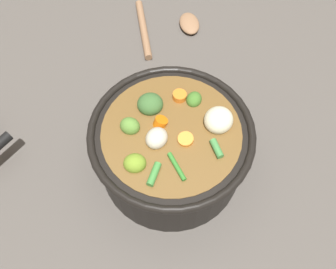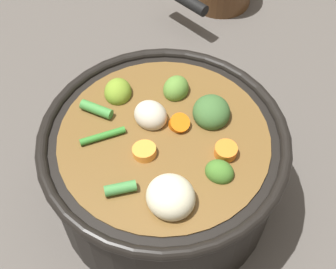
% 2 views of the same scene
% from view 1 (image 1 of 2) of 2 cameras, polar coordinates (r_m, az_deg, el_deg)
% --- Properties ---
extents(ground_plane, '(1.10, 1.10, 0.00)m').
position_cam_1_polar(ground_plane, '(0.63, 0.47, -4.89)').
color(ground_plane, '#514C47').
extents(cooking_pot, '(0.26, 0.26, 0.15)m').
position_cam_1_polar(cooking_pot, '(0.58, 0.53, -2.11)').
color(cooking_pot, black).
rests_on(cooking_pot, ground_plane).
extents(wooden_spoon, '(0.17, 0.18, 0.02)m').
position_cam_1_polar(wooden_spoon, '(0.84, 0.08, 17.58)').
color(wooden_spoon, '#946C4C').
rests_on(wooden_spoon, ground_plane).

